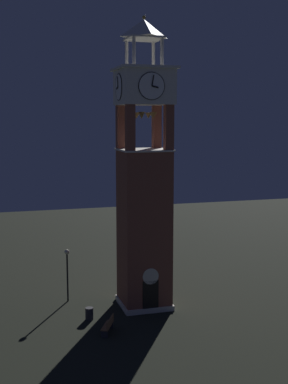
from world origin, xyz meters
TOP-DOWN VIEW (x-y plane):
  - ground at (0.00, 0.00)m, footprint 80.00×80.00m
  - clock_tower at (0.00, -0.00)m, footprint 3.76×3.76m
  - park_bench at (-3.41, -3.93)m, footprint 1.10×1.63m
  - lamp_post at (-5.01, 2.26)m, footprint 0.36×0.36m
  - trash_bin at (-4.15, -1.55)m, footprint 0.52×0.52m
  - shrub_near_entry at (-0.66, 2.76)m, footprint 0.72×0.72m

SIDE VIEW (x-z plane):
  - ground at x=0.00m, z-range 0.00..0.00m
  - trash_bin at x=-4.15m, z-range 0.00..0.80m
  - park_bench at x=-3.41m, z-range 0.01..0.96m
  - shrub_near_entry at x=-0.66m, z-range 0.00..0.97m
  - lamp_post at x=-5.01m, z-range 0.74..4.54m
  - clock_tower at x=0.00m, z-range -1.79..17.77m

